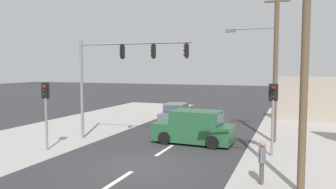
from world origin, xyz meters
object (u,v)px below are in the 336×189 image
Objects in this scene: traffic_signal_mast at (117,67)px; pedestrian_at_kerb at (262,160)px; suv_oncoming_mid at (194,128)px; sedan_receding_far at (176,114)px; pedestal_signal_right_kerb at (273,107)px; pedestal_signal_left_kerb at (46,105)px; utility_pole_midground_right at (273,57)px; utility_pole_foreground_right at (301,43)px.

traffic_signal_mast is 4.22× the size of pedestrian_at_kerb.
suv_oncoming_mid is 7.00m from sedan_receding_far.
pedestal_signal_left_kerb is (-11.10, -2.92, 0.00)m from pedestal_signal_right_kerb.
pedestal_signal_right_kerb is (0.22, -3.21, -2.52)m from utility_pole_midground_right.
pedestal_signal_left_kerb reaches higher than pedestrian_at_kerb.
pedestrian_at_kerb is at bearing -27.63° from traffic_signal_mast.
utility_pole_foreground_right is 7.90m from utility_pole_midground_right.
pedestrian_at_kerb is (-0.14, -4.14, -1.49)m from pedestal_signal_right_kerb.
utility_pole_midground_right is 6.07m from suv_oncoming_mid.
pedestal_signal_right_kerb is at bearing -44.91° from sedan_receding_far.
sedan_receding_far is (-8.66, 12.16, -4.44)m from utility_pole_foreground_right.
utility_pole_foreground_right is at bearing -76.93° from pedestal_signal_right_kerb.
pedestrian_at_kerb reaches higher than sedan_receding_far.
utility_pole_foreground_right is 12.57m from pedestal_signal_left_kerb.
pedestrian_at_kerb is (4.21, -5.53, 0.04)m from suv_oncoming_mid.
traffic_signal_mast reaches higher than pedestrian_at_kerb.
utility_pole_foreground_right reaches higher than pedestrian_at_kerb.
traffic_signal_mast is at bearing -166.52° from suv_oncoming_mid.
traffic_signal_mast is 1.59× the size of sedan_receding_far.
sedan_receding_far is at bearing 81.38° from traffic_signal_mast.
utility_pole_midground_right reaches higher than pedestrian_at_kerb.
utility_pole_midground_right is 4.09m from pedestal_signal_right_kerb.
utility_pole_midground_right reaches higher than sedan_receding_far.
sedan_receding_far is at bearing 149.42° from utility_pole_midground_right.
pedestrian_at_kerb is (10.96, -1.22, -1.49)m from pedestal_signal_left_kerb.
suv_oncoming_mid is (-5.41, 5.97, -4.26)m from utility_pole_foreground_right.
utility_pole_midground_right is 8.38m from pedestrian_at_kerb.
traffic_signal_mast is (-8.48, -2.87, -0.58)m from utility_pole_midground_right.
utility_pole_midground_right reaches higher than pedestal_signal_right_kerb.
utility_pole_midground_right reaches higher than traffic_signal_mast.
traffic_signal_mast is at bearing 153.24° from utility_pole_foreground_right.
utility_pole_midground_right is 1.33× the size of traffic_signal_mast.
utility_pole_foreground_right is 2.69× the size of pedestal_signal_left_kerb.
pedestal_signal_right_kerb is 0.82× the size of sedan_receding_far.
utility_pole_midground_right is 5.61× the size of pedestrian_at_kerb.
suv_oncoming_mid is at bearing -156.10° from utility_pole_midground_right.
pedestal_signal_left_kerb is 11.13m from pedestrian_at_kerb.
pedestal_signal_right_kerb is at bearing -17.66° from suv_oncoming_mid.
utility_pole_foreground_right reaches higher than pedestal_signal_right_kerb.
utility_pole_foreground_right is 15.58m from sedan_receding_far.
sedan_receding_far is 2.65× the size of pedestrian_at_kerb.
pedestal_signal_right_kerb is 11.47m from pedestal_signal_left_kerb.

